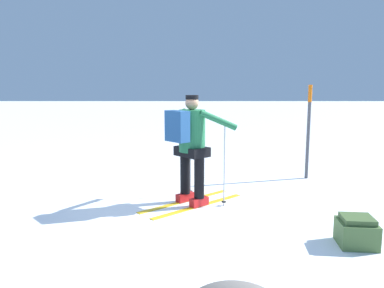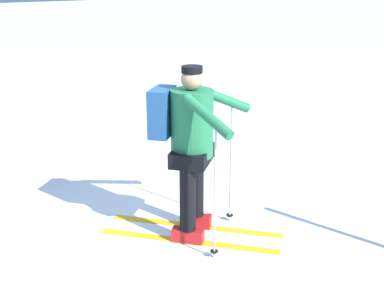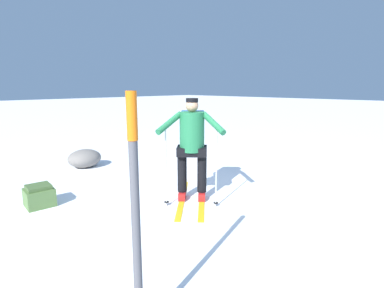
# 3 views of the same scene
# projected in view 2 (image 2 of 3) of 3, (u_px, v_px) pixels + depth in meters

# --- Properties ---
(ground_plane) EXTENTS (80.00, 80.00, 0.00)m
(ground_plane) POSITION_uv_depth(u_px,v_px,m) (168.00, 230.00, 5.28)
(ground_plane) COLOR white
(skier) EXTENTS (1.57, 1.46, 1.64)m
(skier) POSITION_uv_depth(u_px,v_px,m) (189.00, 139.00, 4.90)
(skier) COLOR gold
(skier) RESTS_ON ground_plane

